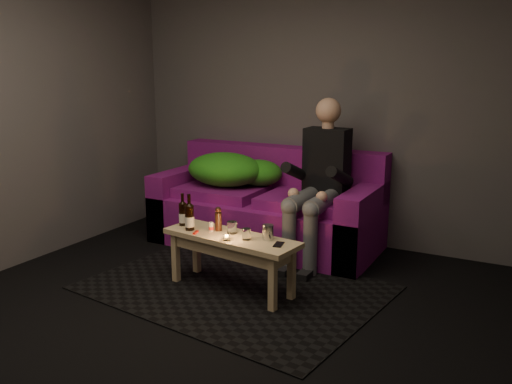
# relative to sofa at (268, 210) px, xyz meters

# --- Properties ---
(floor) EXTENTS (4.50, 4.50, 0.00)m
(floor) POSITION_rel_sofa_xyz_m (0.32, -1.82, -0.34)
(floor) COLOR black
(floor) RESTS_ON ground
(room) EXTENTS (4.50, 4.50, 4.50)m
(room) POSITION_rel_sofa_xyz_m (0.32, -1.35, 1.31)
(room) COLOR silver
(room) RESTS_ON ground
(rug) EXTENTS (2.40, 1.88, 0.01)m
(rug) POSITION_rel_sofa_xyz_m (0.28, -1.13, -0.33)
(rug) COLOR black
(rug) RESTS_ON floor
(sofa) EXTENTS (2.16, 0.97, 0.93)m
(sofa) POSITION_rel_sofa_xyz_m (0.00, 0.00, 0.00)
(sofa) COLOR #74107B
(sofa) RESTS_ON floor
(green_blanket) EXTENTS (0.95, 0.65, 0.32)m
(green_blanket) POSITION_rel_sofa_xyz_m (-0.40, -0.01, 0.36)
(green_blanket) COLOR #218F1A
(green_blanket) RESTS_ON sofa
(person) EXTENTS (0.39, 0.90, 1.44)m
(person) POSITION_rel_sofa_xyz_m (0.60, -0.18, 0.41)
(person) COLOR black
(person) RESTS_ON sofa
(coffee_table) EXTENTS (1.14, 0.49, 0.45)m
(coffee_table) POSITION_rel_sofa_xyz_m (0.28, -1.18, 0.03)
(coffee_table) COLOR tan
(coffee_table) RESTS_ON rug
(beer_bottle_a) EXTENTS (0.07, 0.07, 0.27)m
(beer_bottle_a) POSITION_rel_sofa_xyz_m (-0.20, -1.13, 0.21)
(beer_bottle_a) COLOR black
(beer_bottle_a) RESTS_ON coffee_table
(beer_bottle_b) EXTENTS (0.07, 0.07, 0.29)m
(beer_bottle_b) POSITION_rel_sofa_xyz_m (-0.08, -1.21, 0.22)
(beer_bottle_b) COLOR black
(beer_bottle_b) RESTS_ON coffee_table
(salt_shaker) EXTENTS (0.04, 0.04, 0.07)m
(salt_shaker) POSITION_rel_sofa_xyz_m (0.09, -1.16, 0.15)
(salt_shaker) COLOR silver
(salt_shaker) RESTS_ON coffee_table
(pepper_mill) EXTENTS (0.06, 0.06, 0.15)m
(pepper_mill) POSITION_rel_sofa_xyz_m (0.13, -1.12, 0.19)
(pepper_mill) COLOR black
(pepper_mill) RESTS_ON coffee_table
(tumbler_back) EXTENTS (0.08, 0.08, 0.09)m
(tumbler_back) POSITION_rel_sofa_xyz_m (0.26, -1.12, 0.16)
(tumbler_back) COLOR white
(tumbler_back) RESTS_ON coffee_table
(tealight) EXTENTS (0.06, 0.06, 0.04)m
(tealight) POSITION_rel_sofa_xyz_m (0.31, -1.29, 0.14)
(tealight) COLOR white
(tealight) RESTS_ON coffee_table
(tumbler_front) EXTENTS (0.08, 0.08, 0.08)m
(tumbler_front) POSITION_rel_sofa_xyz_m (0.43, -1.21, 0.16)
(tumbler_front) COLOR white
(tumbler_front) RESTS_ON coffee_table
(steel_cup) EXTENTS (0.08, 0.08, 0.11)m
(steel_cup) POSITION_rel_sofa_xyz_m (0.57, -1.13, 0.17)
(steel_cup) COLOR #B5B7BC
(steel_cup) RESTS_ON coffee_table
(smartphone) EXTENTS (0.08, 0.13, 0.01)m
(smartphone) POSITION_rel_sofa_xyz_m (0.70, -1.21, 0.12)
(smartphone) COLOR black
(smartphone) RESTS_ON coffee_table
(red_lighter) EXTENTS (0.04, 0.08, 0.01)m
(red_lighter) POSITION_rel_sofa_xyz_m (0.01, -1.26, 0.12)
(red_lighter) COLOR red
(red_lighter) RESTS_ON coffee_table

